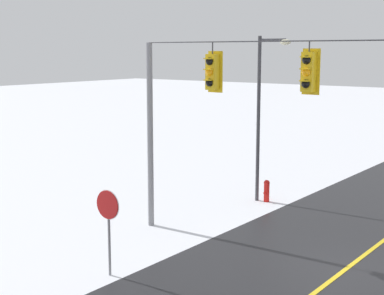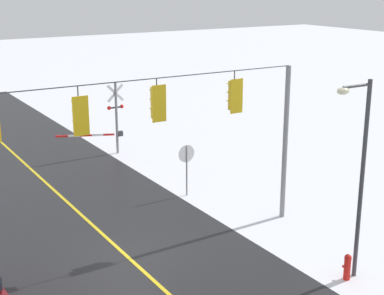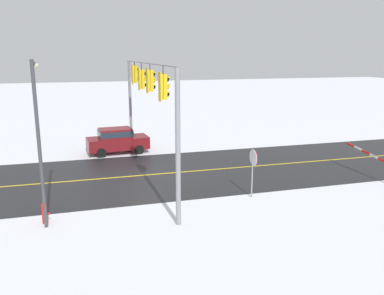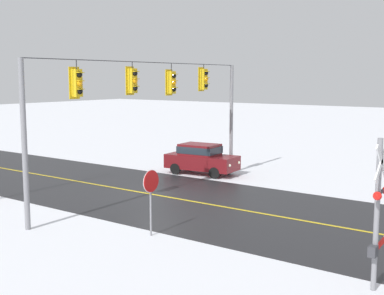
{
  "view_description": "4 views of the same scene",
  "coord_description": "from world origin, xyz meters",
  "px_view_note": "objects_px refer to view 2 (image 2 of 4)",
  "views": [
    {
      "loc": [
        5.76,
        -14.75,
        5.94
      ],
      "look_at": [
        -4.1,
        -1.54,
        3.21
      ],
      "focal_mm": 54.77,
      "sensor_mm": 36.0,
      "label": 1
    },
    {
      "loc": [
        7.76,
        17.1,
        9.37
      ],
      "look_at": [
        -4.06,
        -2.28,
        2.82
      ],
      "focal_mm": 54.71,
      "sensor_mm": 36.0,
      "label": 2
    },
    {
      "loc": [
        -21.57,
        3.6,
        6.69
      ],
      "look_at": [
        -3.57,
        -1.54,
        2.3
      ],
      "focal_mm": 37.52,
      "sensor_mm": 36.0,
      "label": 3
    },
    {
      "loc": [
        -18.15,
        -15.59,
        5.5
      ],
      "look_at": [
        -1.17,
        -3.17,
        2.64
      ],
      "focal_mm": 48.07,
      "sensor_mm": 36.0,
      "label": 4
    }
  ],
  "objects_px": {
    "railroad_crossing": "(112,119)",
    "fire_hydrant": "(347,266)",
    "streetlamp_near": "(359,163)",
    "stop_sign": "(186,159)"
  },
  "relations": [
    {
      "from": "streetlamp_near",
      "to": "fire_hydrant",
      "type": "xyz_separation_m",
      "value": [
        0.19,
        0.06,
        -3.45
      ]
    },
    {
      "from": "stop_sign",
      "to": "fire_hydrant",
      "type": "height_order",
      "value": "stop_sign"
    },
    {
      "from": "railroad_crossing",
      "to": "streetlamp_near",
      "type": "distance_m",
      "value": 17.11
    },
    {
      "from": "railroad_crossing",
      "to": "fire_hydrant",
      "type": "xyz_separation_m",
      "value": [
        -0.66,
        17.04,
        -1.54
      ]
    },
    {
      "from": "railroad_crossing",
      "to": "fire_hydrant",
      "type": "height_order",
      "value": "railroad_crossing"
    },
    {
      "from": "railroad_crossing",
      "to": "fire_hydrant",
      "type": "distance_m",
      "value": 17.13
    },
    {
      "from": "stop_sign",
      "to": "railroad_crossing",
      "type": "relative_size",
      "value": 0.59
    },
    {
      "from": "fire_hydrant",
      "to": "stop_sign",
      "type": "bearing_deg",
      "value": -87.01
    },
    {
      "from": "streetlamp_near",
      "to": "fire_hydrant",
      "type": "height_order",
      "value": "streetlamp_near"
    },
    {
      "from": "railroad_crossing",
      "to": "streetlamp_near",
      "type": "height_order",
      "value": "streetlamp_near"
    }
  ]
}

